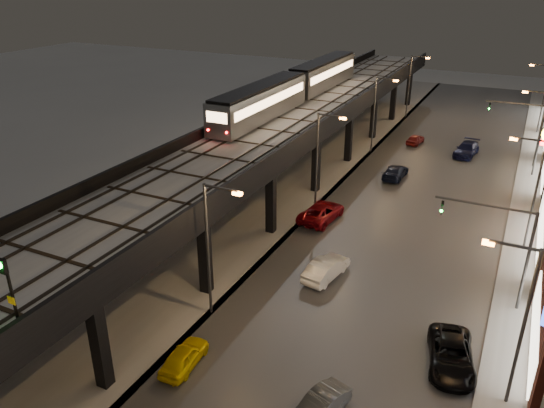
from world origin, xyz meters
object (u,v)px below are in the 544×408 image
at_px(car_mid_dark, 395,172).
at_px(car_far_white, 415,140).
at_px(car_taxi, 184,357).
at_px(car_onc_white, 466,150).
at_px(car_onc_silver, 319,407).
at_px(car_onc_dark, 451,356).
at_px(car_near_white, 326,269).
at_px(subway_train, 296,86).
at_px(car_mid_silver, 321,213).
at_px(rail_signal, 7,280).

relative_size(car_mid_dark, car_far_white, 1.30).
height_order(car_taxi, car_onc_white, car_onc_white).
xyz_separation_m(car_far_white, car_onc_silver, (5.39, -46.73, 0.02)).
height_order(car_onc_silver, car_onc_dark, car_onc_dark).
xyz_separation_m(car_near_white, car_onc_white, (5.28, 32.58, 0.01)).
relative_size(subway_train, car_onc_dark, 6.50).
height_order(car_near_white, car_mid_dark, car_near_white).
bearing_deg(car_mid_dark, car_mid_silver, 77.77).
bearing_deg(car_mid_silver, car_onc_dark, 138.41).
bearing_deg(subway_train, car_taxi, -75.66).
bearing_deg(car_far_white, rail_signal, 91.76).
bearing_deg(car_far_white, subway_train, 49.84).
height_order(rail_signal, car_mid_dark, rail_signal).
height_order(subway_train, car_near_white, subway_train).
distance_m(car_mid_silver, car_far_white, 25.88).
height_order(car_taxi, car_far_white, car_taxi).
relative_size(subway_train, car_mid_silver, 6.21).
bearing_deg(car_near_white, car_taxi, 81.42).
height_order(car_mid_silver, car_onc_dark, car_mid_silver).
bearing_deg(car_onc_dark, rail_signal, -151.34).
distance_m(rail_signal, car_onc_white, 53.98).
bearing_deg(car_near_white, car_far_white, -79.39).
distance_m(subway_train, car_mid_silver, 19.11).
bearing_deg(car_near_white, car_mid_silver, -58.06).
height_order(car_far_white, car_onc_white, car_onc_white).
relative_size(car_mid_silver, car_onc_dark, 1.05).
bearing_deg(car_onc_dark, car_onc_white, 84.29).
relative_size(car_near_white, car_onc_silver, 1.18).
bearing_deg(rail_signal, car_mid_silver, 84.29).
relative_size(car_onc_silver, car_onc_white, 0.73).
bearing_deg(car_onc_white, car_mid_silver, -104.46).
bearing_deg(car_onc_silver, rail_signal, -130.03).
bearing_deg(car_mid_silver, car_onc_white, -105.06).
distance_m(car_mid_dark, car_far_white, 12.84).
bearing_deg(car_mid_dark, subway_train, -7.20).
relative_size(car_far_white, car_onc_white, 0.68).
height_order(car_mid_dark, car_onc_dark, car_onc_dark).
distance_m(car_mid_silver, car_mid_dark, 13.33).
distance_m(rail_signal, car_near_white, 22.12).
bearing_deg(car_onc_silver, car_far_white, 113.05).
relative_size(car_mid_dark, car_onc_dark, 0.90).
xyz_separation_m(subway_train, car_far_white, (11.85, 10.78, -7.66)).
xyz_separation_m(subway_train, car_near_white, (12.95, -23.68, -7.52)).
bearing_deg(car_onc_white, car_far_white, 169.73).
bearing_deg(car_mid_silver, car_near_white, 118.79).
relative_size(car_taxi, car_mid_silver, 0.68).
height_order(car_taxi, car_onc_dark, car_onc_dark).
relative_size(subway_train, car_far_white, 9.44).
bearing_deg(car_onc_white, subway_train, -147.77).
distance_m(car_mid_silver, car_onc_dark, 19.51).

